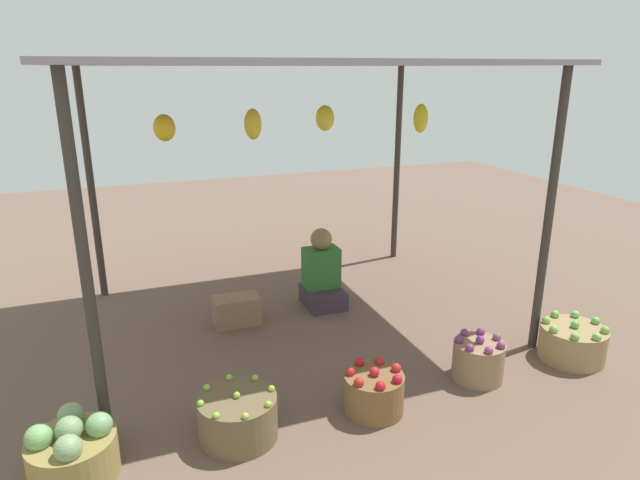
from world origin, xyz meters
TOP-DOWN VIEW (x-y plane):
  - ground_plane at (0.00, 0.00)m, footprint 14.00×14.00m
  - market_stall_structure at (-0.00, -0.00)m, footprint 3.68×2.78m
  - vendor_person at (0.33, 0.21)m, footprint 0.36×0.44m
  - basket_cabbages at (-1.87, -1.53)m, footprint 0.49×0.49m
  - basket_limes at (-0.91, -1.52)m, footprint 0.50×0.50m
  - basket_red_apples at (0.02, -1.58)m, footprint 0.41×0.41m
  - basket_purple_onions at (0.94, -1.49)m, footprint 0.38×0.38m
  - basket_green_apples at (1.84, -1.51)m, footprint 0.51×0.51m
  - wooden_crate_near_vendor at (-0.55, 0.08)m, footprint 0.41×0.25m

SIDE VIEW (x-z plane):
  - ground_plane at x=0.00m, z-range 0.00..0.00m
  - wooden_crate_near_vendor at x=-0.55m, z-range 0.00..0.26m
  - basket_green_apples at x=1.84m, z-range -0.02..0.31m
  - basket_limes at x=-0.91m, z-range -0.02..0.31m
  - basket_red_apples at x=0.02m, z-range -0.02..0.31m
  - basket_purple_onions at x=0.94m, z-range -0.02..0.33m
  - basket_cabbages at x=-1.87m, z-range -0.03..0.36m
  - vendor_person at x=0.33m, z-range -0.09..0.69m
  - market_stall_structure at x=0.00m, z-range 1.01..3.32m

